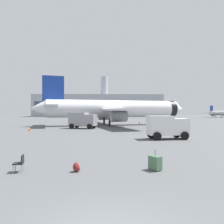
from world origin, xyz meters
TOP-DOWN VIEW (x-y plane):
  - airplane_at_gate at (1.81, 44.36)m, footprint 35.32×32.17m
  - airplane_taxiing at (59.95, 110.01)m, footprint 19.87×22.04m
  - service_truck at (-4.32, 34.98)m, footprint 5.22×3.60m
  - cargo_van at (6.72, 19.23)m, footprint 4.58×2.72m
  - safety_cone_near at (-6.46, 50.05)m, footprint 0.44×0.44m
  - safety_cone_mid at (-12.30, 30.69)m, footprint 0.44×0.44m
  - safety_cone_far at (8.34, 50.30)m, footprint 0.44×0.44m
  - rolling_suitcase at (2.53, 6.27)m, footprint 0.69×0.75m
  - traveller_backpack at (-1.54, 6.08)m, footprint 0.36×0.40m
  - gate_chair at (-4.39, 6.11)m, footprint 0.54×0.54m
  - terminal_building at (-4.93, 137.15)m, footprint 78.95×21.97m

SIDE VIEW (x-z plane):
  - traveller_backpack at x=-1.54m, z-range -0.01..0.47m
  - safety_cone_near at x=-6.46m, z-range -0.01..0.59m
  - safety_cone_mid at x=-12.30m, z-range -0.01..0.60m
  - safety_cone_far at x=8.34m, z-range -0.01..0.70m
  - rolling_suitcase at x=2.53m, z-range -0.16..0.94m
  - gate_chair at x=-4.39m, z-range 0.07..0.93m
  - cargo_van at x=6.72m, z-range 0.15..2.75m
  - service_truck at x=-4.32m, z-range 0.16..3.05m
  - airplane_taxiing at x=59.95m, z-range -0.98..5.49m
  - airplane_at_gate at x=1.81m, z-range -1.59..8.91m
  - terminal_building at x=-4.93m, z-range -5.88..19.57m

